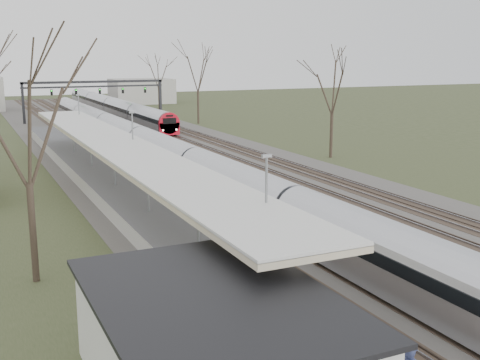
# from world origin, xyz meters

# --- Properties ---
(track_bed) EXTENTS (24.00, 160.00, 0.22)m
(track_bed) POSITION_xyz_m (0.26, 55.00, 0.06)
(track_bed) COLOR #474442
(track_bed) RESTS_ON ground
(platform) EXTENTS (3.50, 69.00, 1.00)m
(platform) POSITION_xyz_m (-9.05, 37.50, 0.50)
(platform) COLOR #9E9B93
(platform) RESTS_ON ground
(canopy) EXTENTS (4.10, 50.00, 3.11)m
(canopy) POSITION_xyz_m (-9.05, 32.99, 3.93)
(canopy) COLOR slate
(canopy) RESTS_ON platform
(station_building) EXTENTS (6.00, 9.00, 3.20)m
(station_building) POSITION_xyz_m (-12.50, 8.00, 1.60)
(station_building) COLOR silver
(station_building) RESTS_ON ground
(signal_gantry) EXTENTS (21.00, 0.59, 6.08)m
(signal_gantry) POSITION_xyz_m (0.29, 84.99, 4.91)
(signal_gantry) COLOR black
(signal_gantry) RESTS_ON ground
(tree_west_near) EXTENTS (5.00, 5.00, 10.30)m
(tree_west_near) POSITION_xyz_m (-16.00, 20.00, 7.29)
(tree_west_near) COLOR #2D231C
(tree_west_near) RESTS_ON ground
(tree_east_far) EXTENTS (5.00, 5.00, 10.30)m
(tree_east_far) POSITION_xyz_m (14.00, 42.00, 7.29)
(tree_east_far) COLOR #2D231C
(tree_east_far) RESTS_ON ground
(train_near) EXTENTS (2.62, 90.21, 3.05)m
(train_near) POSITION_xyz_m (-2.50, 50.28, 1.48)
(train_near) COLOR #ACAEB7
(train_near) RESTS_ON ground
(train_far) EXTENTS (2.62, 60.21, 3.05)m
(train_far) POSITION_xyz_m (4.50, 92.53, 1.48)
(train_far) COLOR #ACAEB7
(train_far) RESTS_ON ground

